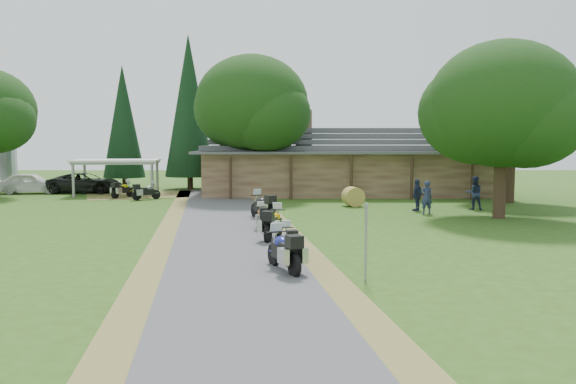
{
  "coord_description": "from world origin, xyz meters",
  "views": [
    {
      "loc": [
        1.72,
        -17.47,
        3.74
      ],
      "look_at": [
        1.78,
        6.93,
        1.6
      ],
      "focal_mm": 35.0,
      "sensor_mm": 36.0,
      "label": 1
    }
  ],
  "objects_px": {
    "motorcycle_row_c": "(274,222)",
    "car_white_sedan": "(31,180)",
    "motorcycle_row_b": "(289,240)",
    "motorcycle_row_d": "(262,216)",
    "lodge": "(344,160)",
    "carport": "(117,177)",
    "motorcycle_row_a": "(284,249)",
    "hay_bale": "(353,197)",
    "motorcycle_carport_b": "(146,191)",
    "motorcycle_carport_a": "(123,189)",
    "motorcycle_row_e": "(263,205)",
    "car_dark_suv": "(86,178)"
  },
  "relations": [
    {
      "from": "motorcycle_row_c",
      "to": "car_white_sedan",
      "type": "bearing_deg",
      "value": 57.09
    },
    {
      "from": "motorcycle_row_b",
      "to": "motorcycle_row_d",
      "type": "bearing_deg",
      "value": 1.41
    },
    {
      "from": "lodge",
      "to": "carport",
      "type": "relative_size",
      "value": 3.63
    },
    {
      "from": "motorcycle_row_a",
      "to": "hay_bale",
      "type": "distance_m",
      "value": 17.36
    },
    {
      "from": "motorcycle_row_b",
      "to": "motorcycle_carport_b",
      "type": "height_order",
      "value": "motorcycle_carport_b"
    },
    {
      "from": "carport",
      "to": "motorcycle_row_a",
      "type": "xyz_separation_m",
      "value": [
        12.15,
        -24.33,
        -0.61
      ]
    },
    {
      "from": "lodge",
      "to": "car_white_sedan",
      "type": "distance_m",
      "value": 23.32
    },
    {
      "from": "motorcycle_row_d",
      "to": "motorcycle_carport_a",
      "type": "distance_m",
      "value": 17.17
    },
    {
      "from": "motorcycle_row_b",
      "to": "motorcycle_row_a",
      "type": "bearing_deg",
      "value": 166.39
    },
    {
      "from": "carport",
      "to": "motorcycle_row_d",
      "type": "distance_m",
      "value": 19.69
    },
    {
      "from": "motorcycle_row_e",
      "to": "lodge",
      "type": "bearing_deg",
      "value": -50.15
    },
    {
      "from": "motorcycle_carport_a",
      "to": "carport",
      "type": "bearing_deg",
      "value": 52.11
    },
    {
      "from": "car_dark_suv",
      "to": "motorcycle_row_e",
      "type": "relative_size",
      "value": 2.83
    },
    {
      "from": "motorcycle_row_d",
      "to": "hay_bale",
      "type": "height_order",
      "value": "hay_bale"
    },
    {
      "from": "motorcycle_carport_a",
      "to": "motorcycle_carport_b",
      "type": "height_order",
      "value": "motorcycle_carport_a"
    },
    {
      "from": "car_white_sedan",
      "to": "motorcycle_carport_a",
      "type": "relative_size",
      "value": 3.29
    },
    {
      "from": "motorcycle_row_b",
      "to": "motorcycle_carport_b",
      "type": "relative_size",
      "value": 0.95
    },
    {
      "from": "motorcycle_row_d",
      "to": "carport",
      "type": "bearing_deg",
      "value": 25.09
    },
    {
      "from": "motorcycle_row_d",
      "to": "motorcycle_row_e",
      "type": "relative_size",
      "value": 0.79
    },
    {
      "from": "motorcycle_row_c",
      "to": "motorcycle_row_d",
      "type": "height_order",
      "value": "motorcycle_row_c"
    },
    {
      "from": "carport",
      "to": "motorcycle_carport_b",
      "type": "bearing_deg",
      "value": -57.23
    },
    {
      "from": "car_white_sedan",
      "to": "car_dark_suv",
      "type": "distance_m",
      "value": 3.94
    },
    {
      "from": "lodge",
      "to": "motorcycle_carport_b",
      "type": "height_order",
      "value": "lodge"
    },
    {
      "from": "carport",
      "to": "car_dark_suv",
      "type": "distance_m",
      "value": 3.22
    },
    {
      "from": "motorcycle_row_b",
      "to": "motorcycle_row_c",
      "type": "bearing_deg",
      "value": 0.21
    },
    {
      "from": "motorcycle_row_e",
      "to": "car_white_sedan",
      "type": "bearing_deg",
      "value": 21.94
    },
    {
      "from": "car_dark_suv",
      "to": "motorcycle_row_a",
      "type": "relative_size",
      "value": 3.03
    },
    {
      "from": "car_dark_suv",
      "to": "motorcycle_row_c",
      "type": "height_order",
      "value": "car_dark_suv"
    },
    {
      "from": "carport",
      "to": "hay_bale",
      "type": "relative_size",
      "value": 5.15
    },
    {
      "from": "carport",
      "to": "motorcycle_carport_a",
      "type": "height_order",
      "value": "carport"
    },
    {
      "from": "motorcycle_row_e",
      "to": "hay_bale",
      "type": "relative_size",
      "value": 1.82
    },
    {
      "from": "motorcycle_carport_a",
      "to": "motorcycle_carport_b",
      "type": "xyz_separation_m",
      "value": [
        1.93,
        -1.24,
        -0.01
      ]
    },
    {
      "from": "car_white_sedan",
      "to": "car_dark_suv",
      "type": "relative_size",
      "value": 1.0
    },
    {
      "from": "carport",
      "to": "motorcycle_row_b",
      "type": "height_order",
      "value": "carport"
    },
    {
      "from": "lodge",
      "to": "car_dark_suv",
      "type": "distance_m",
      "value": 19.41
    },
    {
      "from": "motorcycle_row_a",
      "to": "motorcycle_row_e",
      "type": "xyz_separation_m",
      "value": [
        -1.08,
        11.08,
        0.05
      ]
    },
    {
      "from": "car_dark_suv",
      "to": "car_white_sedan",
      "type": "bearing_deg",
      "value": 98.3
    },
    {
      "from": "carport",
      "to": "motorcycle_row_e",
      "type": "height_order",
      "value": "carport"
    },
    {
      "from": "motorcycle_row_c",
      "to": "hay_bale",
      "type": "bearing_deg",
      "value": -6.89
    },
    {
      "from": "motorcycle_carport_b",
      "to": "motorcycle_row_a",
      "type": "bearing_deg",
      "value": -106.3
    },
    {
      "from": "carport",
      "to": "motorcycle_carport_a",
      "type": "distance_m",
      "value": 2.64
    },
    {
      "from": "carport",
      "to": "motorcycle_row_e",
      "type": "distance_m",
      "value": 17.27
    },
    {
      "from": "motorcycle_row_b",
      "to": "hay_bale",
      "type": "relative_size",
      "value": 1.46
    },
    {
      "from": "motorcycle_carport_b",
      "to": "motorcycle_row_d",
      "type": "bearing_deg",
      "value": -97.21
    },
    {
      "from": "motorcycle_carport_a",
      "to": "lodge",
      "type": "bearing_deg",
      "value": -49.76
    },
    {
      "from": "motorcycle_carport_a",
      "to": "car_dark_suv",
      "type": "bearing_deg",
      "value": 73.26
    },
    {
      "from": "car_white_sedan",
      "to": "hay_bale",
      "type": "bearing_deg",
      "value": -119.64
    },
    {
      "from": "car_dark_suv",
      "to": "motorcycle_row_d",
      "type": "distance_m",
      "value": 22.59
    },
    {
      "from": "motorcycle_row_d",
      "to": "car_white_sedan",
      "type": "bearing_deg",
      "value": 36.57
    },
    {
      "from": "motorcycle_row_e",
      "to": "motorcycle_carport_a",
      "type": "relative_size",
      "value": 1.16
    }
  ]
}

